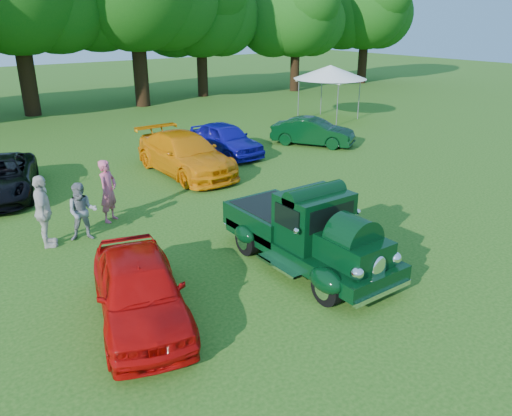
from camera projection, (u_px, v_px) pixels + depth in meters
ground at (261, 263)px, 12.53m from camera, size 120.00×120.00×0.00m
hero_pickup at (307, 233)px, 12.16m from camera, size 2.31×4.97×1.94m
red_convertible at (139, 289)px, 9.95m from camera, size 2.69×4.43×1.41m
back_car_orange at (185, 154)px, 19.39m from camera, size 2.24×5.35×1.54m
back_car_blue at (225, 139)px, 22.01m from camera, size 1.77×4.21×1.42m
back_car_green at (313, 132)px, 23.72m from camera, size 3.25×4.00×1.28m
spectator_pink at (108, 191)px, 14.78m from camera, size 0.82×0.78×1.89m
spectator_grey at (82, 212)px, 13.55m from camera, size 0.97×0.87×1.64m
spectator_white at (43, 212)px, 13.09m from camera, size 0.75×1.24×1.98m
canopy_tent at (330, 72)px, 28.74m from camera, size 5.22×5.22×3.16m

